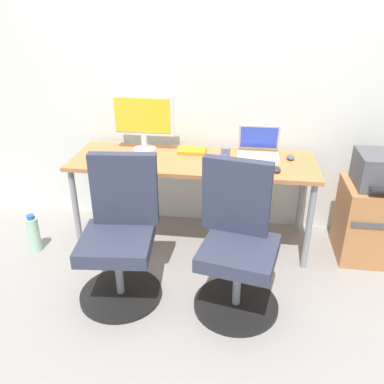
{
  "coord_description": "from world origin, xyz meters",
  "views": [
    {
      "loc": [
        0.38,
        -2.77,
        1.79
      ],
      "look_at": [
        0.0,
        -0.05,
        0.46
      ],
      "focal_mm": 37.58,
      "sensor_mm": 36.0,
      "label": 1
    }
  ],
  "objects_px": {
    "side_cabinet": "(373,221)",
    "water_bottle_on_floor": "(34,234)",
    "office_chair_right": "(237,246)",
    "desktop_monitor": "(143,119)",
    "coffee_mug": "(222,162)",
    "office_chair_left": "(120,237)",
    "printer": "(384,170)",
    "open_laptop": "(258,149)"
  },
  "relations": [
    {
      "from": "side_cabinet",
      "to": "water_bottle_on_floor",
      "type": "xyz_separation_m",
      "value": [
        -2.55,
        -0.29,
        -0.15
      ]
    },
    {
      "from": "office_chair_right",
      "to": "water_bottle_on_floor",
      "type": "height_order",
      "value": "office_chair_right"
    },
    {
      "from": "desktop_monitor",
      "to": "coffee_mug",
      "type": "bearing_deg",
      "value": -25.71
    },
    {
      "from": "office_chair_right",
      "to": "desktop_monitor",
      "type": "xyz_separation_m",
      "value": [
        -0.78,
        0.84,
        0.53
      ]
    },
    {
      "from": "office_chair_left",
      "to": "water_bottle_on_floor",
      "type": "relative_size",
      "value": 3.03
    },
    {
      "from": "office_chair_right",
      "to": "printer",
      "type": "bearing_deg",
      "value": 33.88
    },
    {
      "from": "printer",
      "to": "desktop_monitor",
      "type": "distance_m",
      "value": 1.79
    },
    {
      "from": "open_laptop",
      "to": "office_chair_right",
      "type": "bearing_deg",
      "value": -97.85
    },
    {
      "from": "office_chair_left",
      "to": "office_chair_right",
      "type": "height_order",
      "value": "same"
    },
    {
      "from": "office_chair_left",
      "to": "water_bottle_on_floor",
      "type": "distance_m",
      "value": 0.95
    },
    {
      "from": "open_laptop",
      "to": "printer",
      "type": "bearing_deg",
      "value": -10.22
    },
    {
      "from": "office_chair_left",
      "to": "water_bottle_on_floor",
      "type": "xyz_separation_m",
      "value": [
        -0.83,
        0.37,
        -0.28
      ]
    },
    {
      "from": "water_bottle_on_floor",
      "to": "coffee_mug",
      "type": "height_order",
      "value": "coffee_mug"
    },
    {
      "from": "desktop_monitor",
      "to": "open_laptop",
      "type": "distance_m",
      "value": 0.91
    },
    {
      "from": "office_chair_left",
      "to": "coffee_mug",
      "type": "xyz_separation_m",
      "value": [
        0.6,
        0.53,
        0.33
      ]
    },
    {
      "from": "side_cabinet",
      "to": "open_laptop",
      "type": "relative_size",
      "value": 1.88
    },
    {
      "from": "printer",
      "to": "open_laptop",
      "type": "relative_size",
      "value": 1.29
    },
    {
      "from": "water_bottle_on_floor",
      "to": "coffee_mug",
      "type": "distance_m",
      "value": 1.56
    },
    {
      "from": "office_chair_left",
      "to": "office_chair_right",
      "type": "relative_size",
      "value": 1.0
    },
    {
      "from": "desktop_monitor",
      "to": "water_bottle_on_floor",
      "type": "bearing_deg",
      "value": -149.31
    },
    {
      "from": "office_chair_left",
      "to": "office_chair_right",
      "type": "distance_m",
      "value": 0.74
    },
    {
      "from": "printer",
      "to": "coffee_mug",
      "type": "xyz_separation_m",
      "value": [
        -1.13,
        -0.13,
        0.05
      ]
    },
    {
      "from": "side_cabinet",
      "to": "desktop_monitor",
      "type": "height_order",
      "value": "desktop_monitor"
    },
    {
      "from": "water_bottle_on_floor",
      "to": "desktop_monitor",
      "type": "height_order",
      "value": "desktop_monitor"
    },
    {
      "from": "side_cabinet",
      "to": "water_bottle_on_floor",
      "type": "bearing_deg",
      "value": -173.47
    },
    {
      "from": "office_chair_right",
      "to": "printer",
      "type": "xyz_separation_m",
      "value": [
        0.99,
        0.66,
        0.28
      ]
    },
    {
      "from": "open_laptop",
      "to": "water_bottle_on_floor",
      "type": "bearing_deg",
      "value": -165.02
    },
    {
      "from": "side_cabinet",
      "to": "desktop_monitor",
      "type": "xyz_separation_m",
      "value": [
        -1.76,
        0.18,
        0.67
      ]
    },
    {
      "from": "printer",
      "to": "desktop_monitor",
      "type": "bearing_deg",
      "value": 174.25
    },
    {
      "from": "coffee_mug",
      "to": "side_cabinet",
      "type": "bearing_deg",
      "value": 6.6
    },
    {
      "from": "water_bottle_on_floor",
      "to": "coffee_mug",
      "type": "relative_size",
      "value": 3.37
    },
    {
      "from": "water_bottle_on_floor",
      "to": "office_chair_right",
      "type": "bearing_deg",
      "value": -13.35
    },
    {
      "from": "office_chair_left",
      "to": "desktop_monitor",
      "type": "distance_m",
      "value": 1.0
    },
    {
      "from": "office_chair_right",
      "to": "side_cabinet",
      "type": "height_order",
      "value": "office_chair_right"
    },
    {
      "from": "coffee_mug",
      "to": "printer",
      "type": "bearing_deg",
      "value": 6.56
    },
    {
      "from": "side_cabinet",
      "to": "water_bottle_on_floor",
      "type": "height_order",
      "value": "side_cabinet"
    },
    {
      "from": "printer",
      "to": "office_chair_right",
      "type": "bearing_deg",
      "value": -146.12
    },
    {
      "from": "office_chair_left",
      "to": "water_bottle_on_floor",
      "type": "height_order",
      "value": "office_chair_left"
    },
    {
      "from": "side_cabinet",
      "to": "open_laptop",
      "type": "xyz_separation_m",
      "value": [
        -0.87,
        0.16,
        0.47
      ]
    },
    {
      "from": "office_chair_right",
      "to": "open_laptop",
      "type": "xyz_separation_m",
      "value": [
        0.11,
        0.82,
        0.34
      ]
    },
    {
      "from": "open_laptop",
      "to": "coffee_mug",
      "type": "bearing_deg",
      "value": -131.2
    },
    {
      "from": "office_chair_left",
      "to": "coffee_mug",
      "type": "relative_size",
      "value": 10.22
    }
  ]
}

